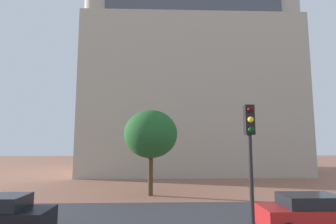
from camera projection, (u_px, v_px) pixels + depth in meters
ground_plane at (176, 215)px, 13.05m from camera, size 120.00×120.00×0.00m
street_asphalt_strip at (177, 221)px, 12.08m from camera, size 120.00×7.68×0.00m
landmark_building at (187, 89)px, 34.72m from camera, size 25.50×15.00×34.77m
car_red at (311, 214)px, 10.66m from camera, size 4.15×1.94×1.52m
traffic_light_pole at (250, 154)px, 7.59m from camera, size 0.28×0.34×4.80m
tree_curb_far at (151, 134)px, 18.44m from camera, size 3.81×3.81×6.01m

